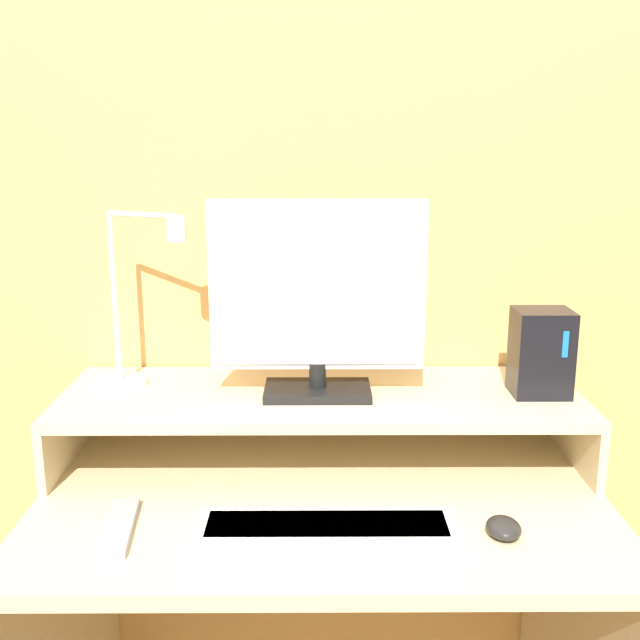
{
  "coord_description": "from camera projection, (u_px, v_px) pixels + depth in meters",
  "views": [
    {
      "loc": [
        -0.01,
        -1.01,
        1.39
      ],
      "look_at": [
        -0.0,
        0.38,
        1.06
      ],
      "focal_mm": 42.0,
      "sensor_mm": 36.0,
      "label": 1
    }
  ],
  "objects": [
    {
      "name": "wall_back",
      "position": [
        321.0,
        203.0,
        1.72
      ],
      "size": [
        6.0,
        0.05,
        2.5
      ],
      "color": "#E5AD60",
      "rests_on": "ground_plane"
    },
    {
      "name": "desk",
      "position": [
        322.0,
        587.0,
        1.53
      ],
      "size": [
        1.11,
        0.69,
        0.72
      ],
      "color": "beige",
      "rests_on": "ground_plane"
    },
    {
      "name": "monitor_shelf",
      "position": [
        321.0,
        402.0,
        1.6
      ],
      "size": [
        1.11,
        0.37,
        0.15
      ],
      "color": "beige",
      "rests_on": "desk"
    },
    {
      "name": "monitor",
      "position": [
        317.0,
        298.0,
        1.53
      ],
      "size": [
        0.44,
        0.13,
        0.41
      ],
      "color": "black",
      "rests_on": "monitor_shelf"
    },
    {
      "name": "desk_lamp",
      "position": [
        134.0,
        320.0,
        1.59
      ],
      "size": [
        0.23,
        0.14,
        0.38
      ],
      "color": "silver",
      "rests_on": "monitor_shelf"
    },
    {
      "name": "router_dock",
      "position": [
        541.0,
        353.0,
        1.57
      ],
      "size": [
        0.12,
        0.1,
        0.18
      ],
      "color": "black",
      "rests_on": "monitor_shelf"
    },
    {
      "name": "keyboard",
      "position": [
        327.0,
        527.0,
        1.32
      ],
      "size": [
        0.46,
        0.12,
        0.02
      ],
      "color": "white",
      "rests_on": "desk"
    },
    {
      "name": "mouse",
      "position": [
        504.0,
        528.0,
        1.31
      ],
      "size": [
        0.06,
        0.08,
        0.03
      ],
      "color": "black",
      "rests_on": "desk"
    },
    {
      "name": "remote_control",
      "position": [
        119.0,
        527.0,
        1.32
      ],
      "size": [
        0.07,
        0.2,
        0.02
      ],
      "color": "#99999E",
      "rests_on": "desk"
    }
  ]
}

